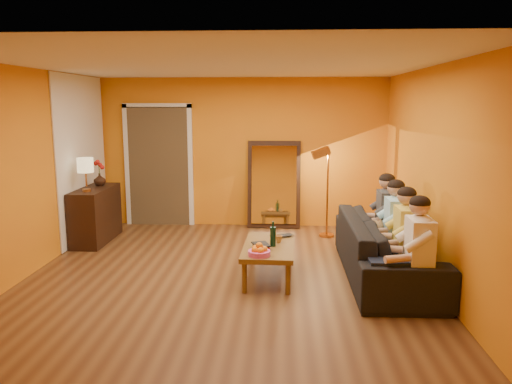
# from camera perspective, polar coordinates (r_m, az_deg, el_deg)

# --- Properties ---
(room_shell) EXTENTS (5.00, 5.50, 2.60)m
(room_shell) POSITION_cam_1_polar(r_m,az_deg,el_deg) (6.44, -3.18, 2.46)
(room_shell) COLOR brown
(room_shell) RESTS_ON ground
(white_accent) EXTENTS (0.02, 1.90, 2.58)m
(white_accent) POSITION_cam_1_polar(r_m,az_deg,el_deg) (8.40, -19.24, 3.68)
(white_accent) COLOR white
(white_accent) RESTS_ON wall_left
(doorway_recess) EXTENTS (1.06, 0.30, 2.10)m
(doorway_recess) POSITION_cam_1_polar(r_m,az_deg,el_deg) (9.14, -10.86, 2.96)
(doorway_recess) COLOR #3F2D19
(doorway_recess) RESTS_ON floor
(door_jamb_left) EXTENTS (0.08, 0.06, 2.20)m
(door_jamb_left) POSITION_cam_1_polar(r_m,az_deg,el_deg) (9.18, -14.50, 2.85)
(door_jamb_left) COLOR white
(door_jamb_left) RESTS_ON wall_back
(door_jamb_right) EXTENTS (0.08, 0.06, 2.20)m
(door_jamb_right) POSITION_cam_1_polar(r_m,az_deg,el_deg) (8.91, -7.48, 2.87)
(door_jamb_right) COLOR white
(door_jamb_right) RESTS_ON wall_back
(door_header) EXTENTS (1.22, 0.06, 0.08)m
(door_header) POSITION_cam_1_polar(r_m,az_deg,el_deg) (8.96, -11.27, 9.67)
(door_header) COLOR white
(door_header) RESTS_ON wall_back
(mirror_frame) EXTENTS (0.92, 0.27, 1.51)m
(mirror_frame) POSITION_cam_1_polar(r_m,az_deg,el_deg) (8.72, 2.07, 0.87)
(mirror_frame) COLOR black
(mirror_frame) RESTS_ON floor
(mirror_glass) EXTENTS (0.78, 0.21, 1.35)m
(mirror_glass) POSITION_cam_1_polar(r_m,az_deg,el_deg) (8.68, 2.07, 0.83)
(mirror_glass) COLOR white
(mirror_glass) RESTS_ON mirror_frame
(sideboard) EXTENTS (0.44, 1.18, 0.85)m
(sideboard) POSITION_cam_1_polar(r_m,az_deg,el_deg) (8.26, -17.84, -2.49)
(sideboard) COLOR black
(sideboard) RESTS_ON floor
(table_lamp) EXTENTS (0.24, 0.24, 0.51)m
(table_lamp) POSITION_cam_1_polar(r_m,az_deg,el_deg) (7.87, -18.88, 1.88)
(table_lamp) COLOR beige
(table_lamp) RESTS_ON sideboard
(sofa) EXTENTS (2.53, 0.99, 0.74)m
(sofa) POSITION_cam_1_polar(r_m,az_deg,el_deg) (6.48, 14.62, -6.22)
(sofa) COLOR black
(sofa) RESTS_ON floor
(coffee_table) EXTENTS (0.65, 1.24, 0.42)m
(coffee_table) POSITION_cam_1_polar(r_m,az_deg,el_deg) (6.29, 1.48, -7.90)
(coffee_table) COLOR brown
(coffee_table) RESTS_ON floor
(floor_lamp) EXTENTS (0.32, 0.27, 1.44)m
(floor_lamp) POSITION_cam_1_polar(r_m,az_deg,el_deg) (8.15, 8.17, -0.16)
(floor_lamp) COLOR #B77435
(floor_lamp) RESTS_ON floor
(dog) EXTENTS (0.44, 0.64, 0.71)m
(dog) POSITION_cam_1_polar(r_m,az_deg,el_deg) (6.50, 13.81, -6.24)
(dog) COLOR #9F7947
(dog) RESTS_ON floor
(person_far_left) EXTENTS (0.70, 0.44, 1.22)m
(person_far_left) POSITION_cam_1_polar(r_m,az_deg,el_deg) (5.51, 18.12, -6.68)
(person_far_left) COLOR white
(person_far_left) RESTS_ON sofa
(person_mid_left) EXTENTS (0.70, 0.44, 1.22)m
(person_mid_left) POSITION_cam_1_polar(r_m,az_deg,el_deg) (6.02, 16.78, -5.19)
(person_mid_left) COLOR gold
(person_mid_left) RESTS_ON sofa
(person_mid_right) EXTENTS (0.70, 0.44, 1.22)m
(person_mid_right) POSITION_cam_1_polar(r_m,az_deg,el_deg) (6.54, 15.66, -3.94)
(person_mid_right) COLOR #9CD5F1
(person_mid_right) RESTS_ON sofa
(person_far_right) EXTENTS (0.70, 0.44, 1.22)m
(person_far_right) POSITION_cam_1_polar(r_m,az_deg,el_deg) (7.07, 14.71, -2.87)
(person_far_right) COLOR #37383C
(person_far_right) RESTS_ON sofa
(fruit_bowl) EXTENTS (0.26, 0.26, 0.16)m
(fruit_bowl) POSITION_cam_1_polar(r_m,az_deg,el_deg) (5.78, 0.37, -6.52)
(fruit_bowl) COLOR #E851AE
(fruit_bowl) RESTS_ON coffee_table
(wine_bottle) EXTENTS (0.07, 0.07, 0.31)m
(wine_bottle) POSITION_cam_1_polar(r_m,az_deg,el_deg) (6.14, 1.95, -4.81)
(wine_bottle) COLOR black
(wine_bottle) RESTS_ON coffee_table
(tumbler) EXTENTS (0.11, 0.11, 0.09)m
(tumbler) POSITION_cam_1_polar(r_m,az_deg,el_deg) (6.33, 2.61, -5.39)
(tumbler) COLOR #B27F3F
(tumbler) RESTS_ON coffee_table
(laptop) EXTENTS (0.37, 0.32, 0.02)m
(laptop) POSITION_cam_1_polar(r_m,az_deg,el_deg) (6.56, 3.16, -5.13)
(laptop) COLOR black
(laptop) RESTS_ON coffee_table
(book_lower) EXTENTS (0.23, 0.28, 0.02)m
(book_lower) POSITION_cam_1_polar(r_m,az_deg,el_deg) (6.04, -0.28, -6.45)
(book_lower) COLOR black
(book_lower) RESTS_ON coffee_table
(book_mid) EXTENTS (0.21, 0.26, 0.02)m
(book_mid) POSITION_cam_1_polar(r_m,az_deg,el_deg) (6.05, -0.18, -6.24)
(book_mid) COLOR red
(book_mid) RESTS_ON book_lower
(book_upper) EXTENTS (0.25, 0.29, 0.02)m
(book_upper) POSITION_cam_1_polar(r_m,az_deg,el_deg) (6.02, -0.29, -6.10)
(book_upper) COLOR black
(book_upper) RESTS_ON book_mid
(vase) EXTENTS (0.19, 0.19, 0.20)m
(vase) POSITION_cam_1_polar(r_m,az_deg,el_deg) (8.40, -17.43, 1.37)
(vase) COLOR black
(vase) RESTS_ON sideboard
(flowers) EXTENTS (0.17, 0.17, 0.42)m
(flowers) POSITION_cam_1_polar(r_m,az_deg,el_deg) (8.37, -17.51, 2.93)
(flowers) COLOR red
(flowers) RESTS_ON vase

